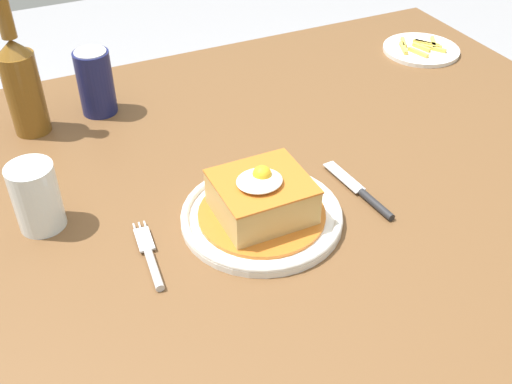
{
  "coord_description": "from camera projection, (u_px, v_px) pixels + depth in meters",
  "views": [
    {
      "loc": [
        -0.35,
        -0.69,
        1.34
      ],
      "look_at": [
        -0.05,
        -0.05,
        0.79
      ],
      "focal_mm": 42.77,
      "sensor_mm": 36.0,
      "label": 1
    }
  ],
  "objects": [
    {
      "name": "fork",
      "position": [
        151.0,
        259.0,
        0.84
      ],
      "size": [
        0.03,
        0.14,
        0.01
      ],
      "color": "silver",
      "rests_on": "dining_table"
    },
    {
      "name": "knife",
      "position": [
        366.0,
        196.0,
        0.95
      ],
      "size": [
        0.03,
        0.17,
        0.01
      ],
      "color": "#262628",
      "rests_on": "dining_table"
    },
    {
      "name": "drinking_glass",
      "position": [
        37.0,
        201.0,
        0.88
      ],
      "size": [
        0.07,
        0.07,
        0.1
      ],
      "color": "silver",
      "rests_on": "dining_table"
    },
    {
      "name": "side_plate_fries",
      "position": [
        421.0,
        49.0,
        1.37
      ],
      "size": [
        0.17,
        0.17,
        0.02
      ],
      "color": "white",
      "rests_on": "dining_table"
    },
    {
      "name": "dining_table",
      "position": [
        269.0,
        231.0,
        1.03
      ],
      "size": [
        1.37,
        1.06,
        0.75
      ],
      "color": "brown",
      "rests_on": "ground_plane"
    },
    {
      "name": "beer_bottle_amber",
      "position": [
        21.0,
        81.0,
        1.05
      ],
      "size": [
        0.06,
        0.06,
        0.27
      ],
      "color": "brown",
      "rests_on": "dining_table"
    },
    {
      "name": "sandwich_meal",
      "position": [
        262.0,
        199.0,
        0.89
      ],
      "size": [
        0.19,
        0.19,
        0.09
      ],
      "color": "#C66B23",
      "rests_on": "main_plate"
    },
    {
      "name": "main_plate",
      "position": [
        262.0,
        216.0,
        0.91
      ],
      "size": [
        0.24,
        0.24,
        0.02
      ],
      "color": "white",
      "rests_on": "dining_table"
    },
    {
      "name": "soda_can",
      "position": [
        95.0,
        82.0,
        1.13
      ],
      "size": [
        0.07,
        0.07,
        0.12
      ],
      "color": "#191E51",
      "rests_on": "dining_table"
    }
  ]
}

